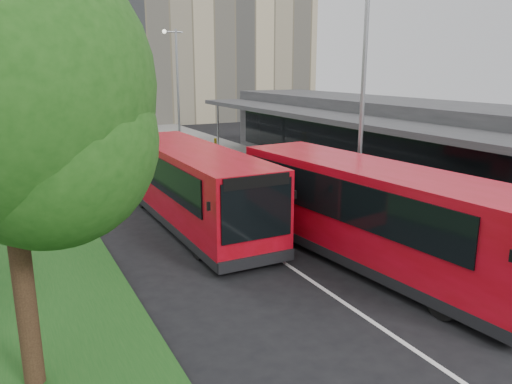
{
  "coord_description": "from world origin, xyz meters",
  "views": [
    {
      "loc": [
        -7.05,
        -11.88,
        5.64
      ],
      "look_at": [
        0.46,
        2.79,
        1.5
      ],
      "focal_mm": 35.0,
      "sensor_mm": 36.0,
      "label": 1
    }
  ],
  "objects_px": {
    "tree_near": "(1,107)",
    "lamp_post_near": "(361,95)",
    "litter_bin": "(284,168)",
    "bus_main": "(374,215)",
    "bollard": "(215,147)",
    "lamp_post_far": "(176,81)",
    "car_far": "(60,116)",
    "bus_second": "(193,186)",
    "car_near": "(101,121)"
  },
  "relations": [
    {
      "from": "lamp_post_near",
      "to": "bollard",
      "type": "bearing_deg",
      "value": 86.45
    },
    {
      "from": "bus_second",
      "to": "bollard",
      "type": "distance_m",
      "value": 14.24
    },
    {
      "from": "lamp_post_near",
      "to": "bollard",
      "type": "distance_m",
      "value": 16.05
    },
    {
      "from": "tree_near",
      "to": "car_far",
      "type": "bearing_deg",
      "value": 83.16
    },
    {
      "from": "bus_main",
      "to": "bollard",
      "type": "bearing_deg",
      "value": 76.12
    },
    {
      "from": "lamp_post_far",
      "to": "car_near",
      "type": "bearing_deg",
      "value": 99.08
    },
    {
      "from": "bollard",
      "to": "car_near",
      "type": "xyz_separation_m",
      "value": [
        -3.45,
        20.1,
        -0.08
      ]
    },
    {
      "from": "bus_main",
      "to": "car_near",
      "type": "distance_m",
      "value": 38.78
    },
    {
      "from": "bus_second",
      "to": "car_near",
      "type": "xyz_separation_m",
      "value": [
        2.74,
        32.91,
        -0.85
      ]
    },
    {
      "from": "lamp_post_near",
      "to": "litter_bin",
      "type": "relative_size",
      "value": 9.81
    },
    {
      "from": "lamp_post_near",
      "to": "car_near",
      "type": "distance_m",
      "value": 35.93
    },
    {
      "from": "lamp_post_far",
      "to": "litter_bin",
      "type": "height_order",
      "value": "lamp_post_far"
    },
    {
      "from": "bus_second",
      "to": "car_near",
      "type": "distance_m",
      "value": 33.03
    },
    {
      "from": "lamp_post_near",
      "to": "bus_second",
      "type": "xyz_separation_m",
      "value": [
        -5.23,
        2.7,
        -3.26
      ]
    },
    {
      "from": "litter_bin",
      "to": "bollard",
      "type": "distance_m",
      "value": 7.55
    },
    {
      "from": "tree_near",
      "to": "bus_main",
      "type": "height_order",
      "value": "tree_near"
    },
    {
      "from": "bus_main",
      "to": "car_near",
      "type": "relative_size",
      "value": 2.92
    },
    {
      "from": "bus_main",
      "to": "bus_second",
      "type": "relative_size",
      "value": 1.04
    },
    {
      "from": "bus_main",
      "to": "litter_bin",
      "type": "xyz_separation_m",
      "value": [
        3.51,
        11.14,
        -0.94
      ]
    },
    {
      "from": "litter_bin",
      "to": "tree_near",
      "type": "bearing_deg",
      "value": -134.7
    },
    {
      "from": "tree_near",
      "to": "lamp_post_near",
      "type": "height_order",
      "value": "lamp_post_near"
    },
    {
      "from": "car_near",
      "to": "bus_main",
      "type": "bearing_deg",
      "value": -95.99
    },
    {
      "from": "bus_main",
      "to": "litter_bin",
      "type": "relative_size",
      "value": 12.84
    },
    {
      "from": "lamp_post_far",
      "to": "tree_near",
      "type": "bearing_deg",
      "value": -114.04
    },
    {
      "from": "litter_bin",
      "to": "car_near",
      "type": "relative_size",
      "value": 0.23
    },
    {
      "from": "litter_bin",
      "to": "car_near",
      "type": "xyz_separation_m",
      "value": [
        -4.16,
        27.62,
        0.05
      ]
    },
    {
      "from": "lamp_post_near",
      "to": "litter_bin",
      "type": "distance_m",
      "value": 9.16
    },
    {
      "from": "tree_near",
      "to": "litter_bin",
      "type": "xyz_separation_m",
      "value": [
        12.8,
        12.93,
        -4.46
      ]
    },
    {
      "from": "litter_bin",
      "to": "bus_main",
      "type": "bearing_deg",
      "value": -107.46
    },
    {
      "from": "bus_main",
      "to": "car_far",
      "type": "height_order",
      "value": "bus_main"
    },
    {
      "from": "lamp_post_near",
      "to": "lamp_post_far",
      "type": "xyz_separation_m",
      "value": [
        0.0,
        20.0,
        0.0
      ]
    },
    {
      "from": "litter_bin",
      "to": "lamp_post_near",
      "type": "bearing_deg",
      "value": -101.81
    },
    {
      "from": "bus_main",
      "to": "bollard",
      "type": "distance_m",
      "value": 18.89
    },
    {
      "from": "lamp_post_near",
      "to": "litter_bin",
      "type": "height_order",
      "value": "lamp_post_near"
    },
    {
      "from": "tree_near",
      "to": "bollard",
      "type": "distance_m",
      "value": 24.15
    },
    {
      "from": "bus_main",
      "to": "litter_bin",
      "type": "distance_m",
      "value": 11.72
    },
    {
      "from": "lamp_post_near",
      "to": "car_far",
      "type": "height_order",
      "value": "lamp_post_near"
    },
    {
      "from": "litter_bin",
      "to": "lamp_post_far",
      "type": "bearing_deg",
      "value": 97.91
    },
    {
      "from": "lamp_post_near",
      "to": "bollard",
      "type": "height_order",
      "value": "lamp_post_near"
    },
    {
      "from": "lamp_post_far",
      "to": "litter_bin",
      "type": "distance_m",
      "value": 12.83
    },
    {
      "from": "litter_bin",
      "to": "bollard",
      "type": "bearing_deg",
      "value": 95.38
    },
    {
      "from": "bus_second",
      "to": "lamp_post_far",
      "type": "bearing_deg",
      "value": 72.86
    },
    {
      "from": "lamp_post_near",
      "to": "tree_near",
      "type": "bearing_deg",
      "value": -156.03
    },
    {
      "from": "tree_near",
      "to": "bus_main",
      "type": "relative_size",
      "value": 0.74
    },
    {
      "from": "litter_bin",
      "to": "bus_second",
      "type": "bearing_deg",
      "value": -142.55
    },
    {
      "from": "bus_second",
      "to": "bollard",
      "type": "relative_size",
      "value": 9.36
    },
    {
      "from": "bollard",
      "to": "lamp_post_near",
      "type": "bearing_deg",
      "value": -93.55
    },
    {
      "from": "bus_second",
      "to": "car_near",
      "type": "relative_size",
      "value": 2.82
    },
    {
      "from": "lamp_post_far",
      "to": "car_far",
      "type": "distance_m",
      "value": 24.03
    },
    {
      "from": "lamp_post_near",
      "to": "litter_bin",
      "type": "bearing_deg",
      "value": 78.19
    }
  ]
}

